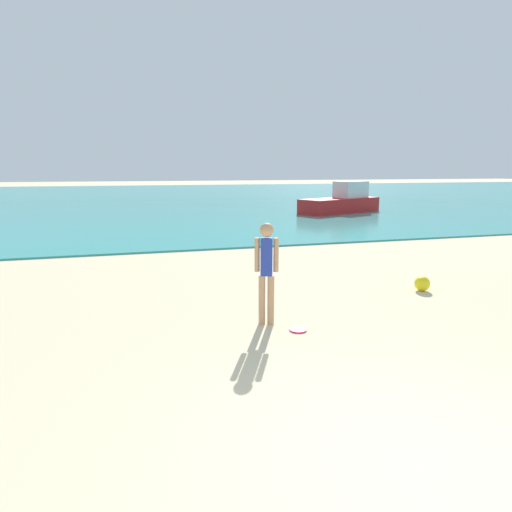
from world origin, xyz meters
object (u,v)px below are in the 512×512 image
(frisbee, at_px, (298,330))
(boat_near, at_px, (342,202))
(beach_ball, at_px, (422,284))
(person_standing, at_px, (266,268))

(frisbee, relative_size, boat_near, 0.05)
(frisbee, bearing_deg, beach_ball, 23.34)
(frisbee, bearing_deg, boat_near, 61.06)
(frisbee, xyz_separation_m, boat_near, (9.70, 17.55, 0.68))
(person_standing, relative_size, boat_near, 0.31)
(person_standing, distance_m, frisbee, 1.15)
(frisbee, bearing_deg, person_standing, 132.46)
(person_standing, height_order, beach_ball, person_standing)
(person_standing, relative_size, frisbee, 6.15)
(boat_near, bearing_deg, beach_ball, 45.85)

